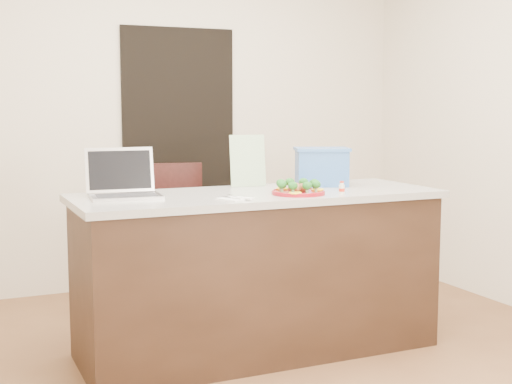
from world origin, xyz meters
name	(u,v)px	position (x,y,z in m)	size (l,w,h in m)	color
ground	(277,365)	(0.00, 0.00, 0.00)	(4.00, 4.00, 0.00)	brown
room_shell	(278,63)	(0.00, 0.00, 1.62)	(4.00, 4.00, 4.00)	white
doorway	(179,157)	(0.10, 1.98, 1.00)	(0.90, 0.02, 2.00)	black
island	(258,272)	(0.00, 0.25, 0.46)	(2.06, 0.76, 0.92)	black
plate	(298,192)	(0.17, 0.08, 0.93)	(0.29, 0.29, 0.02)	maroon
meatballs	(299,187)	(0.17, 0.08, 0.96)	(0.10, 0.12, 0.04)	brown
broccoli	(298,184)	(0.17, 0.08, 0.98)	(0.25, 0.25, 0.04)	#144B15
pepper_rings	(298,190)	(0.17, 0.08, 0.94)	(0.25, 0.27, 0.01)	yellow
napkin	(235,199)	(-0.23, 0.03, 0.92)	(0.15, 0.15, 0.01)	silver
fork	(231,197)	(-0.25, 0.04, 0.93)	(0.05, 0.14, 0.00)	silver
knife	(242,197)	(-0.20, 0.01, 0.93)	(0.07, 0.21, 0.01)	white
yogurt_bottle	(342,189)	(0.39, 0.00, 0.95)	(0.03, 0.03, 0.07)	beige
laptop	(123,184)	(-0.74, 0.37, 0.99)	(0.39, 0.32, 0.26)	silver
leaflet	(248,161)	(0.06, 0.54, 1.08)	(0.22, 0.00, 0.31)	silver
blue_box	(322,166)	(0.49, 0.40, 1.04)	(0.38, 0.33, 0.23)	#2C5AA0
chair	(174,230)	(-0.22, 1.13, 0.58)	(0.54, 0.54, 1.02)	black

